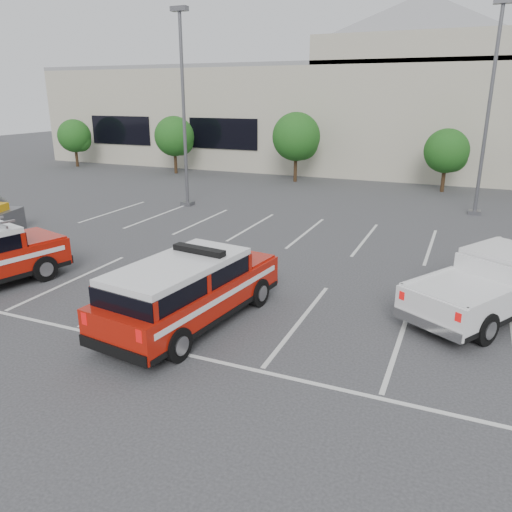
{
  "coord_description": "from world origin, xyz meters",
  "views": [
    {
      "loc": [
        6.54,
        -12.05,
        6.01
      ],
      "look_at": [
        0.53,
        1.96,
        1.05
      ],
      "focal_mm": 35.0,
      "sensor_mm": 36.0,
      "label": 1
    }
  ],
  "objects": [
    {
      "name": "ground",
      "position": [
        0.0,
        0.0,
        0.0
      ],
      "size": [
        120.0,
        120.0,
        0.0
      ],
      "primitive_type": "plane",
      "color": "#323234",
      "rests_on": "ground"
    },
    {
      "name": "light_pole_mid",
      "position": [
        7.0,
        16.0,
        5.19
      ],
      "size": [
        0.9,
        0.6,
        10.24
      ],
      "color": "#59595E",
      "rests_on": "ground"
    },
    {
      "name": "convention_building",
      "position": [
        0.18,
        31.86,
        4.72
      ],
      "size": [
        60.0,
        16.99,
        13.2
      ],
      "color": "#B4AC99",
      "rests_on": "ground"
    },
    {
      "name": "stall_markings",
      "position": [
        0.0,
        4.5,
        0.01
      ],
      "size": [
        23.0,
        15.0,
        0.01
      ],
      "primitive_type": "cube",
      "color": "silver",
      "rests_on": "ground"
    },
    {
      "name": "light_pole_left",
      "position": [
        -8.0,
        12.0,
        5.19
      ],
      "size": [
        0.9,
        0.6,
        10.24
      ],
      "color": "#59595E",
      "rests_on": "ground"
    },
    {
      "name": "tree_mid_right",
      "position": [
        5.09,
        22.05,
        2.5
      ],
      "size": [
        2.77,
        2.77,
        3.99
      ],
      "color": "#3F2B19",
      "rests_on": "ground"
    },
    {
      "name": "tree_left",
      "position": [
        -14.91,
        22.05,
        2.77
      ],
      "size": [
        3.07,
        3.07,
        4.42
      ],
      "color": "#3F2B19",
      "rests_on": "ground"
    },
    {
      "name": "white_pickup",
      "position": [
        7.56,
        2.75,
        0.73
      ],
      "size": [
        4.82,
        6.17,
        1.83
      ],
      "rotation": [
        0.0,
        0.0,
        -0.54
      ],
      "color": "silver",
      "rests_on": "ground"
    },
    {
      "name": "tree_far_left",
      "position": [
        -24.91,
        22.05,
        2.5
      ],
      "size": [
        2.77,
        2.77,
        3.99
      ],
      "color": "#3F2B19",
      "rests_on": "ground"
    },
    {
      "name": "fire_chief_suv",
      "position": [
        -0.03,
        -1.29,
        0.84
      ],
      "size": [
        2.89,
        6.08,
        2.06
      ],
      "rotation": [
        0.0,
        0.0,
        -0.13
      ],
      "color": "#A21307",
      "rests_on": "ground"
    },
    {
      "name": "tree_mid_left",
      "position": [
        -4.91,
        22.05,
        3.04
      ],
      "size": [
        3.37,
        3.37,
        4.85
      ],
      "color": "#3F2B19",
      "rests_on": "ground"
    }
  ]
}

